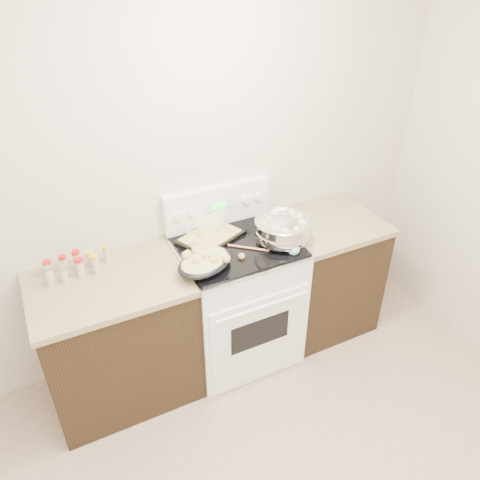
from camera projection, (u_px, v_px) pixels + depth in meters
room_shell at (339, 291)px, 1.41m from camera, size 4.10×3.60×2.75m
counter_left at (119, 338)px, 2.98m from camera, size 0.93×0.67×0.92m
counter_right at (322, 273)px, 3.56m from camera, size 0.73×0.67×0.92m
kitchen_range at (237, 298)px, 3.27m from camera, size 0.78×0.73×1.22m
mixing_bowl at (282, 231)px, 2.99m from camera, size 0.37×0.37×0.21m
roasting_pan at (205, 261)px, 2.77m from camera, size 0.45×0.39×0.11m
baking_sheet at (210, 236)px, 3.06m from camera, size 0.48×0.41×0.06m
wooden_spoon at (244, 253)px, 2.91m from camera, size 0.21×0.19×0.04m
blue_ladle at (295, 248)px, 2.92m from camera, size 0.24×0.17×0.10m
spice_jars at (75, 266)px, 2.75m from camera, size 0.40×0.15×0.13m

